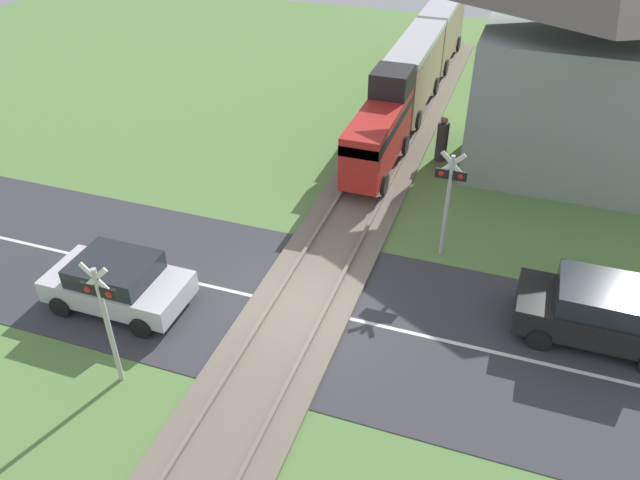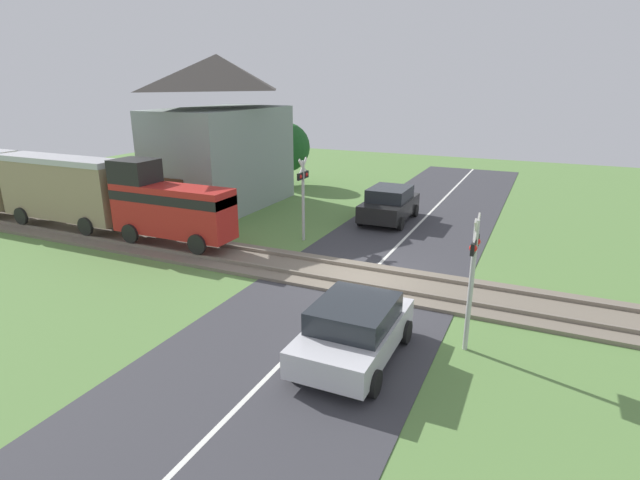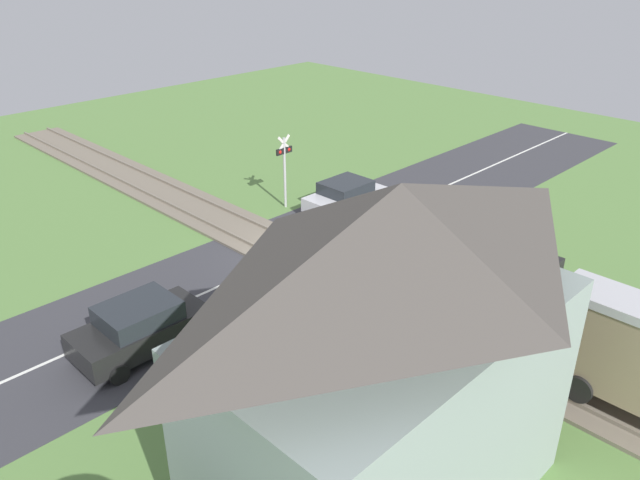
% 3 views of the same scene
% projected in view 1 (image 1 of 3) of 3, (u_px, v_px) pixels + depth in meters
% --- Properties ---
extents(ground_plane, '(60.00, 60.00, 0.00)m').
position_uv_depth(ground_plane, '(301.00, 308.00, 16.93)').
color(ground_plane, '#5B8442').
extents(road_surface, '(48.00, 6.40, 0.02)m').
position_uv_depth(road_surface, '(301.00, 308.00, 16.93)').
color(road_surface, '#38383D').
rests_on(road_surface, ground_plane).
extents(track_bed, '(2.80, 48.00, 0.24)m').
position_uv_depth(track_bed, '(301.00, 306.00, 16.89)').
color(track_bed, '#756B5B').
rests_on(track_bed, ground_plane).
extents(train, '(1.58, 18.19, 3.18)m').
position_uv_depth(train, '(418.00, 66.00, 27.11)').
color(train, red).
rests_on(train, track_bed).
extents(car_near_crossing, '(3.79, 2.04, 1.46)m').
position_uv_depth(car_near_crossing, '(117.00, 282.00, 16.64)').
color(car_near_crossing, silver).
rests_on(car_near_crossing, ground_plane).
extents(car_far_side, '(3.98, 2.06, 1.62)m').
position_uv_depth(car_far_side, '(599.00, 311.00, 15.56)').
color(car_far_side, black).
rests_on(car_far_side, ground_plane).
extents(crossing_signal_west_approach, '(0.90, 0.18, 3.41)m').
position_uv_depth(crossing_signal_west_approach, '(104.00, 310.00, 13.60)').
color(crossing_signal_west_approach, '#B7B7B7').
rests_on(crossing_signal_west_approach, ground_plane).
extents(crossing_signal_east_approach, '(0.90, 0.18, 3.41)m').
position_uv_depth(crossing_signal_east_approach, '(449.00, 191.00, 17.77)').
color(crossing_signal_east_approach, '#B7B7B7').
rests_on(crossing_signal_east_approach, ground_plane).
extents(station_building, '(8.23, 4.63, 7.57)m').
position_uv_depth(station_building, '(594.00, 77.00, 20.93)').
color(station_building, gray).
rests_on(station_building, ground_plane).
extents(pedestrian_by_station, '(0.44, 0.44, 1.78)m').
position_uv_depth(pedestrian_by_station, '(442.00, 140.00, 23.55)').
color(pedestrian_by_station, '#333338').
rests_on(pedestrian_by_station, ground_plane).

